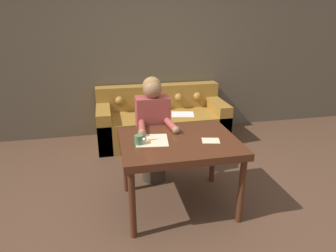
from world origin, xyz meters
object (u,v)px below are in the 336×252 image
object	(u,v)px
couch	(161,121)
person	(153,131)
scissors	(152,140)
mug	(139,140)
dining_table	(179,147)

from	to	relation	value
couch	person	bearing A→B (deg)	-105.23
scissors	mug	bearing A→B (deg)	-153.08
dining_table	scissors	xyz separation A→B (m)	(-0.25, 0.05, 0.08)
dining_table	couch	world-z (taller)	couch
person	scissors	world-z (taller)	person
person	scissors	size ratio (longest dim) A/B	6.30
dining_table	person	world-z (taller)	person
mug	couch	bearing A→B (deg)	72.73
person	mug	world-z (taller)	person
couch	scissors	world-z (taller)	couch
scissors	couch	bearing A→B (deg)	76.37
couch	scissors	size ratio (longest dim) A/B	9.89
couch	dining_table	bearing A→B (deg)	-95.28
dining_table	mug	distance (m)	0.41
dining_table	mug	bearing A→B (deg)	-176.58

